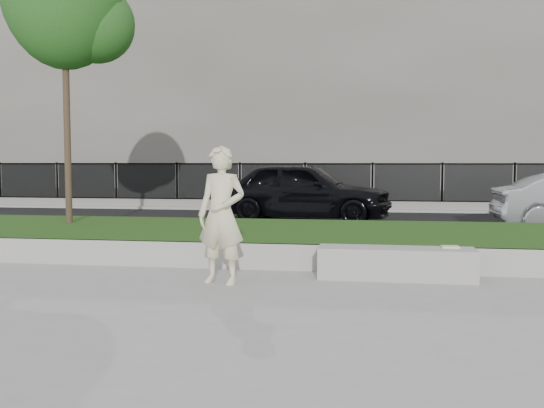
% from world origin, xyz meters
% --- Properties ---
extents(ground, '(90.00, 90.00, 0.00)m').
position_xyz_m(ground, '(0.00, 0.00, 0.00)').
color(ground, gray).
rests_on(ground, ground).
extents(grass_bank, '(34.00, 4.00, 0.40)m').
position_xyz_m(grass_bank, '(0.00, 3.00, 0.20)').
color(grass_bank, '#16330C').
rests_on(grass_bank, ground).
extents(grass_kerb, '(34.00, 0.08, 0.40)m').
position_xyz_m(grass_kerb, '(0.00, 1.04, 0.20)').
color(grass_kerb, gray).
rests_on(grass_kerb, ground).
extents(street, '(34.00, 7.00, 0.04)m').
position_xyz_m(street, '(0.00, 8.50, 0.02)').
color(street, black).
rests_on(street, ground).
extents(far_pavement, '(34.00, 3.00, 0.12)m').
position_xyz_m(far_pavement, '(0.00, 13.00, 0.06)').
color(far_pavement, gray).
rests_on(far_pavement, ground).
extents(iron_fence, '(32.00, 0.30, 1.50)m').
position_xyz_m(iron_fence, '(0.00, 12.00, 0.54)').
color(iron_fence, slate).
rests_on(iron_fence, far_pavement).
extents(building_facade, '(34.00, 10.00, 10.00)m').
position_xyz_m(building_facade, '(0.00, 20.00, 5.00)').
color(building_facade, '#5F5A53').
rests_on(building_facade, ground).
extents(stone_bench, '(2.16, 0.54, 0.44)m').
position_xyz_m(stone_bench, '(1.86, 0.61, 0.22)').
color(stone_bench, gray).
rests_on(stone_bench, ground).
extents(man, '(0.76, 0.58, 1.85)m').
position_xyz_m(man, '(-0.48, -0.07, 0.92)').
color(man, beige).
rests_on(man, ground).
extents(book, '(0.24, 0.19, 0.03)m').
position_xyz_m(book, '(2.60, 0.71, 0.45)').
color(book, beige).
rests_on(book, stone_bench).
extents(car_dark, '(4.95, 2.58, 1.61)m').
position_xyz_m(car_dark, '(-0.27, 8.34, 0.84)').
color(car_dark, black).
rests_on(car_dark, street).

